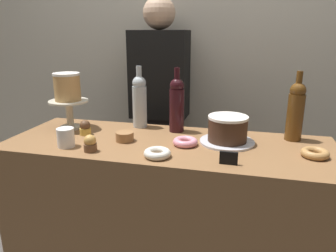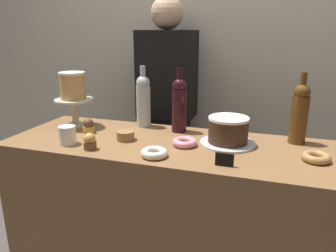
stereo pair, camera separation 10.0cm
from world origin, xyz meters
name	(u,v)px [view 1 (the left image)]	position (x,y,z in m)	size (l,w,h in m)	color
back_wall	(198,46)	(0.00, 0.85, 1.30)	(6.00, 0.05, 2.60)	beige
display_counter	(168,226)	(0.00, 0.00, 0.45)	(1.52, 0.55, 0.90)	brown
cake_stand_pedestal	(69,110)	(-0.56, 0.10, 1.00)	(0.20, 0.20, 0.15)	beige
white_layer_cake	(67,87)	(-0.56, 0.10, 1.12)	(0.14, 0.14, 0.14)	tan
silver_serving_platter	(227,142)	(0.27, 0.06, 0.90)	(0.25, 0.25, 0.01)	silver
chocolate_round_cake	(228,128)	(0.27, 0.06, 0.96)	(0.18, 0.18, 0.12)	#3D2619
wine_bottle_dark_red	(176,104)	(0.00, 0.18, 1.04)	(0.08, 0.08, 0.33)	black
wine_bottle_clear	(140,100)	(-0.21, 0.22, 1.04)	(0.08, 0.08, 0.33)	#B2BCC1
wine_bottle_amber	(296,110)	(0.57, 0.18, 1.04)	(0.08, 0.08, 0.33)	#5B3814
cupcake_chocolate	(85,128)	(-0.43, 0.02, 0.93)	(0.06, 0.06, 0.07)	gold
cupcake_caramel	(90,144)	(-0.30, -0.19, 0.93)	(0.06, 0.06, 0.07)	brown
donut_maple	(315,153)	(0.63, -0.03, 0.91)	(0.11, 0.11, 0.03)	#B27F47
donut_pink	(185,142)	(0.08, -0.02, 0.91)	(0.11, 0.11, 0.03)	pink
donut_sugar	(156,153)	(0.00, -0.18, 0.91)	(0.11, 0.11, 0.03)	silver
cookie_stack	(125,137)	(-0.20, -0.03, 0.92)	(0.08, 0.08, 0.04)	olive
price_sign_chalkboard	(229,158)	(0.29, -0.19, 0.92)	(0.07, 0.01, 0.05)	black
coffee_cup_ceramic	(66,137)	(-0.43, -0.16, 0.94)	(0.08, 0.08, 0.08)	white
barista_figure	(160,118)	(-0.21, 0.63, 0.84)	(0.36, 0.22, 1.60)	black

